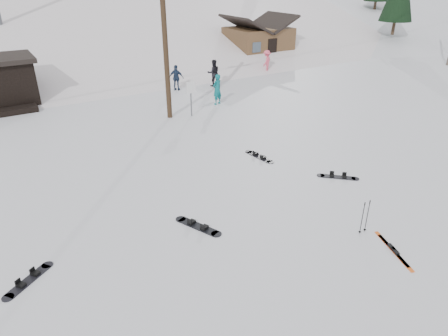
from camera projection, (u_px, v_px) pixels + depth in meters
ground at (336, 292)px, 9.70m from camera, size 200.00×200.00×0.00m
ski_slope at (42, 119)px, 57.01m from camera, size 60.00×85.24×65.97m
ridge_right at (274, 84)px, 70.59m from camera, size 45.66×93.98×54.59m
treeline_right at (301, 24)px, 58.67m from camera, size 20.00×60.00×10.00m
treeline_crest at (0, 12)px, 75.35m from camera, size 50.00×6.00×10.00m
utility_pole at (164, 25)px, 19.25m from camera, size 2.00×0.26×9.00m
trail_sign at (191, 93)px, 20.96m from camera, size 0.50×0.09×1.85m
lift_hut at (5, 81)px, 22.73m from camera, size 3.40×4.10×2.75m
cabin at (258, 42)px, 34.41m from camera, size 5.39×4.40×3.77m
hero_skis at (393, 250)px, 11.12m from camera, size 0.74×1.74×0.09m
ski_poles at (365, 217)px, 11.70m from camera, size 0.29×0.08×1.07m
board_scatter_a at (29, 280)px, 10.05m from camera, size 1.31×1.04×0.11m
board_scatter_b at (198, 226)px, 12.17m from camera, size 0.87×1.59×0.12m
board_scatter_d at (338, 177)px, 15.09m from camera, size 1.21×1.17×0.11m
board_scatter_f at (259, 156)px, 16.74m from camera, size 0.47×1.60×0.11m
skier_teal at (217, 89)px, 23.03m from camera, size 0.74×0.60×1.75m
skier_dark at (214, 73)px, 26.75m from camera, size 1.00×0.87×1.76m
skier_pink at (267, 61)px, 30.36m from camera, size 1.24×1.12×1.67m
skier_navy at (176, 78)px, 25.79m from camera, size 0.97×0.94×1.63m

